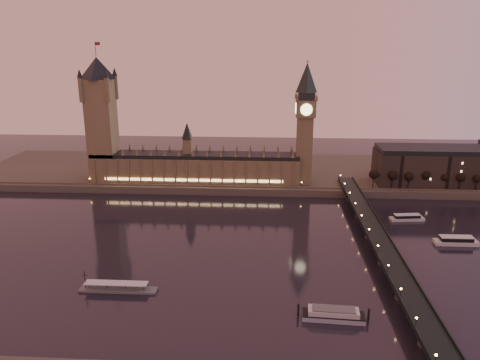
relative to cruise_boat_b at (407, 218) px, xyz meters
The scene contains 18 objects.
ground 135.04m from the cruise_boat_b, 157.21° to the right, with size 700.00×700.00×0.00m, color black.
far_embankment 147.07m from the cruise_boat_b, 129.97° to the left, with size 560.00×130.00×6.00m, color #423D35.
palace_of_westminster 179.45m from the cruise_boat_b, 157.35° to the left, with size 180.00×26.62×52.00m.
victoria_tower 261.84m from the cruise_boat_b, 164.30° to the left, with size 31.68×31.68×118.00m.
big_ben 116.30m from the cruise_boat_b, 135.74° to the left, with size 17.68×17.68×104.00m.
westminster_bridge 61.87m from the cruise_boat_b, 122.15° to the right, with size 13.20×260.00×15.30m.
city_block 107.50m from the cruise_boat_b, 48.14° to the left, with size 155.00×45.00×34.00m.
bare_tree_0 59.59m from the cruise_boat_b, 101.23° to the left, with size 6.88×6.88×13.99m.
bare_tree_1 58.58m from the cruise_boat_b, 87.29° to the left, with size 6.88×6.88×13.99m.
bare_tree_2 60.84m from the cruise_boat_b, 73.66° to the left, with size 6.88×6.88×13.99m.
bare_tree_3 66.02m from the cruise_boat_b, 61.67° to the left, with size 6.88×6.88×13.99m.
bare_tree_4 73.52m from the cruise_boat_b, 51.87° to the left, with size 6.88×6.88×13.99m.
bare_tree_5 82.71m from the cruise_boat_b, 44.13° to the left, with size 6.88×6.88×13.99m.
bare_tree_6 93.09m from the cruise_boat_b, 38.07° to the left, with size 6.88×6.88×13.99m.
cruise_boat_b is the anchor object (origin of this frame).
cruise_boat_c 45.02m from the cruise_boat_b, 64.30° to the right, with size 27.13×7.56×5.41m.
moored_barge 147.43m from the cruise_boat_b, 118.28° to the right, with size 33.29×9.90×6.11m.
pontoon_pier 209.53m from the cruise_boat_b, 148.28° to the right, with size 40.44×6.74×10.78m.
Camera 1 is at (22.43, -270.36, 124.78)m, focal length 35.00 mm.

